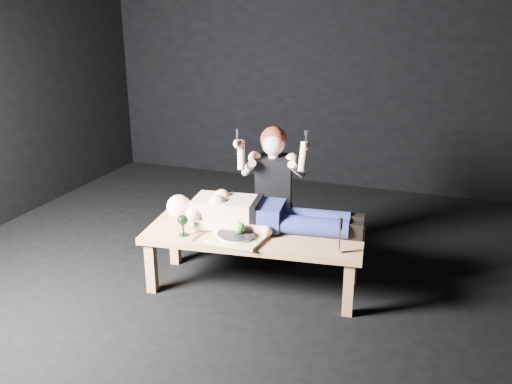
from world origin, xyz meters
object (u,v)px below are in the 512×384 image
goblet (183,225)px  carving_knife (340,236)px  kneeling_woman (274,190)px  serving_tray (236,238)px  lying_man (263,211)px  table (254,260)px

goblet → carving_knife: size_ratio=0.64×
kneeling_woman → goblet: 0.91m
kneeling_woman → serving_tray: (-0.05, -0.73, -0.13)m
kneeling_woman → carving_knife: kneeling_woman is taller
lying_man → kneeling_woman: kneeling_woman is taller
lying_man → kneeling_woman: (-0.06, 0.44, 0.01)m
serving_tray → goblet: 0.40m
table → lying_man: lying_man is taller
serving_tray → goblet: size_ratio=2.51×
carving_knife → goblet: bearing=178.1°
kneeling_woman → goblet: kneeling_woman is taller
table → carving_knife: bearing=-17.8°
lying_man → goblet: lying_man is taller
lying_man → serving_tray: size_ratio=3.80×
lying_man → carving_knife: 0.68m
lying_man → carving_knife: bearing=-28.8°
table → serving_tray: bearing=-122.6°
lying_man → kneeling_woman: size_ratio=1.29×
serving_tray → kneeling_woman: bearing=86.4°
kneeling_woman → carving_knife: size_ratio=4.69×
lying_man → goblet: size_ratio=9.53×
table → goblet: 0.60m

